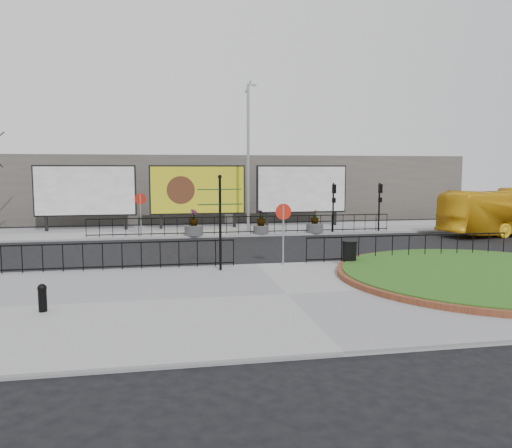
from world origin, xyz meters
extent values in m
plane|color=black|center=(0.00, 0.00, 0.00)|extent=(90.00, 90.00, 0.00)
cube|color=gray|center=(0.00, -5.00, 0.06)|extent=(30.00, 10.00, 0.12)
cube|color=gray|center=(0.00, 12.00, 0.06)|extent=(44.00, 6.00, 0.12)
cylinder|color=brown|center=(7.50, -4.00, 0.21)|extent=(10.40, 10.40, 0.18)
cylinder|color=#225115|center=(7.50, -4.00, 0.23)|extent=(10.00, 10.00, 0.22)
cylinder|color=gray|center=(-5.00, 9.40, 1.32)|extent=(0.07, 0.07, 2.40)
cylinder|color=#B2180B|center=(-5.00, 9.40, 2.27)|extent=(0.64, 0.03, 0.64)
cylinder|color=white|center=(-5.00, 9.42, 2.27)|extent=(0.50, 0.03, 0.50)
cylinder|color=gray|center=(1.00, -0.40, 1.32)|extent=(0.07, 0.07, 2.40)
cylinder|color=#B2180B|center=(1.00, -0.40, 2.27)|extent=(0.64, 0.03, 0.64)
cylinder|color=white|center=(1.00, -0.38, 2.27)|extent=(0.50, 0.03, 0.50)
cube|color=black|center=(-10.90, 13.00, 0.62)|extent=(0.18, 0.18, 1.00)
cube|color=black|center=(-6.10, 13.00, 0.62)|extent=(0.18, 0.18, 1.00)
cube|color=black|center=(-8.50, 13.00, 2.62)|extent=(6.20, 0.25, 3.20)
cube|color=white|center=(-8.50, 12.84, 2.62)|extent=(6.00, 0.06, 3.00)
cube|color=black|center=(-3.90, 13.00, 0.62)|extent=(0.18, 0.18, 1.00)
cube|color=black|center=(0.90, 13.00, 0.62)|extent=(0.18, 0.18, 1.00)
cube|color=black|center=(-1.50, 13.00, 2.62)|extent=(6.20, 0.25, 3.20)
cube|color=#B5BF1A|center=(-1.50, 12.84, 2.62)|extent=(6.00, 0.06, 3.00)
cube|color=black|center=(3.10, 13.00, 0.62)|extent=(0.18, 0.18, 1.00)
cube|color=black|center=(7.90, 13.00, 0.62)|extent=(0.18, 0.18, 1.00)
cube|color=black|center=(5.50, 13.00, 2.62)|extent=(6.20, 0.25, 3.20)
cube|color=white|center=(5.50, 12.84, 2.62)|extent=(6.00, 0.06, 3.00)
cylinder|color=gray|center=(1.50, 11.00, 4.62)|extent=(0.18, 0.18, 9.00)
cylinder|color=gray|center=(1.50, 11.00, 8.97)|extent=(0.43, 0.10, 0.77)
cube|color=gray|center=(1.85, 11.00, 9.07)|extent=(0.35, 0.15, 0.12)
cylinder|color=black|center=(6.50, 9.40, 1.62)|extent=(0.10, 0.10, 3.00)
cube|color=black|center=(6.50, 9.28, 2.77)|extent=(0.22, 0.18, 0.55)
cube|color=black|center=(6.50, 9.28, 2.07)|extent=(0.20, 0.16, 0.30)
cylinder|color=black|center=(9.50, 9.40, 1.62)|extent=(0.10, 0.10, 3.00)
cube|color=black|center=(9.50, 9.28, 2.77)|extent=(0.22, 0.18, 0.55)
cube|color=black|center=(9.50, 9.28, 2.07)|extent=(0.20, 0.16, 0.30)
cube|color=#5C5851|center=(0.00, 22.00, 2.50)|extent=(40.00, 10.00, 5.00)
cylinder|color=black|center=(-1.60, -1.00, 1.87)|extent=(0.10, 0.10, 3.50)
sphere|color=black|center=(-1.60, -1.00, 3.67)|extent=(0.15, 0.15, 0.15)
cube|color=black|center=(-2.04, -1.02, 3.20)|extent=(0.83, 0.19, 0.03)
cube|color=black|center=(-1.17, -0.92, 3.20)|extent=(0.83, 0.30, 0.03)
cube|color=black|center=(-2.03, -1.06, 2.64)|extent=(0.83, 0.27, 0.03)
cube|color=black|center=(-1.16, -0.98, 2.64)|extent=(0.83, 0.19, 0.03)
cylinder|color=black|center=(-6.95, -5.68, 0.43)|extent=(0.22, 0.22, 0.62)
sphere|color=black|center=(-6.95, -5.68, 0.76)|extent=(0.25, 0.25, 0.25)
cylinder|color=black|center=(3.57, -1.01, 0.59)|extent=(0.56, 0.56, 0.93)
cylinder|color=black|center=(3.57, -1.01, 1.08)|extent=(0.60, 0.60, 0.06)
cylinder|color=#4C4C4F|center=(-1.99, 9.40, 0.40)|extent=(1.08, 1.08, 0.56)
imported|color=#225115|center=(-1.99, 9.40, 1.16)|extent=(0.75, 0.75, 0.96)
cylinder|color=#4C4C4F|center=(2.00, 9.40, 0.36)|extent=(0.92, 0.92, 0.48)
imported|color=#225115|center=(2.00, 9.40, 1.09)|extent=(0.73, 0.73, 0.98)
cylinder|color=#4C4C4F|center=(5.35, 9.40, 0.39)|extent=(1.03, 1.03, 0.54)
imported|color=#225115|center=(5.35, 9.40, 1.09)|extent=(0.62, 0.62, 0.87)
camera|label=1|loc=(-3.67, -19.65, 3.94)|focal=35.00mm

